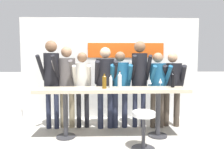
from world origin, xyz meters
The scene contains 18 objects.
ground_plane centered at (0.00, 0.00, 0.00)m, with size 40.00×40.00×0.00m, color #B2ADA3.
back_wall centered at (0.00, 1.33, 1.25)m, with size 4.41×0.12×2.49m.
tasting_table centered at (0.00, 0.00, 0.79)m, with size 2.81×0.53×0.93m.
bar_stool centered at (0.49, -0.57, 0.42)m, with size 0.39×0.39×0.63m.
person_far_left centered at (-1.25, 0.49, 1.18)m, with size 0.41×0.56×1.85m.
person_left centered at (-0.95, 0.56, 1.08)m, with size 0.46×0.57×1.73m.
person_center_left centered at (-0.61, 0.54, 1.01)m, with size 0.38×0.50×1.61m.
person_center centered at (-0.13, 0.48, 1.06)m, with size 0.49×0.58×1.72m.
person_center_right centered at (0.19, 0.51, 1.00)m, with size 0.46×0.54×1.63m.
person_right centered at (0.60, 0.53, 1.17)m, with size 0.39×0.54×1.85m.
person_far_right centered at (0.98, 0.49, 1.00)m, with size 0.43×0.53×1.61m.
person_rightmost centered at (1.32, 0.57, 0.98)m, with size 0.53×0.60×1.61m.
wine_bottle_0 centered at (-0.02, 0.06, 1.05)m, with size 0.07×0.07×0.26m.
wine_bottle_1 centered at (0.14, 0.05, 1.08)m, with size 0.08×0.08×0.32m.
wine_bottle_2 centered at (1.17, 0.07, 1.08)m, with size 0.07×0.07×0.33m.
wine_bottle_3 centered at (-0.15, -0.03, 1.06)m, with size 0.08×0.08×0.29m.
wine_glass_0 centered at (0.69, -0.06, 1.05)m, with size 0.07×0.07×0.18m.
wine_glass_1 centered at (0.92, 0.06, 1.05)m, with size 0.07×0.07×0.18m.
Camera 1 is at (-0.12, -3.69, 1.46)m, focal length 32.00 mm.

